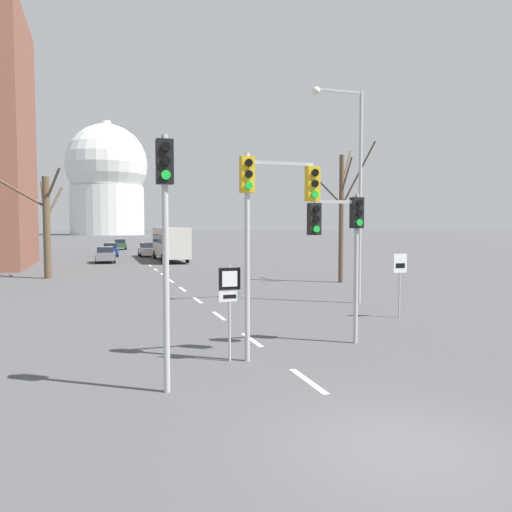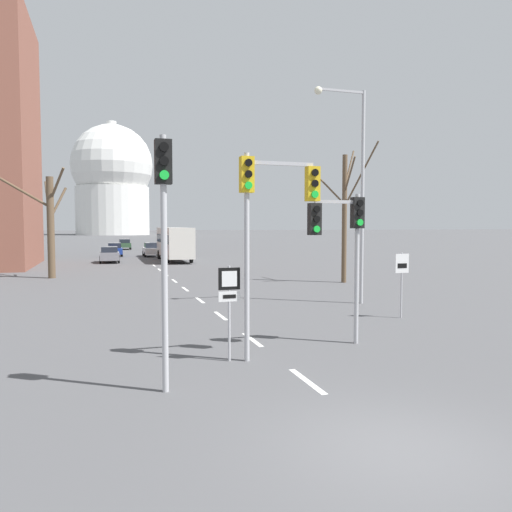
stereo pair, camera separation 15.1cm
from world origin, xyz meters
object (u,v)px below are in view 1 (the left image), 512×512
at_px(traffic_signal_near_right, 342,231).
at_px(street_lamp_right, 353,176).
at_px(route_sign_post, 230,296).
at_px(speed_limit_sign, 400,274).
at_px(sedan_near_right, 162,248).
at_px(sedan_far_right, 110,250).
at_px(traffic_signal_centre_tall, 270,204).
at_px(city_bus, 170,241).
at_px(sedan_mid_centre, 105,255).
at_px(sedan_near_left, 120,244).
at_px(traffic_signal_near_left, 165,216).
at_px(sedan_far_left, 147,250).

distance_m(traffic_signal_near_right, street_lamp_right, 8.70).
distance_m(route_sign_post, speed_limit_sign, 9.13).
bearing_deg(sedan_near_right, sedan_far_right, -157.40).
distance_m(traffic_signal_centre_tall, traffic_signal_near_right, 2.95).
relative_size(route_sign_post, street_lamp_right, 0.26).
bearing_deg(city_bus, sedan_near_right, 86.55).
relative_size(traffic_signal_near_right, route_sign_post, 1.79).
bearing_deg(sedan_mid_centre, speed_limit_sign, -72.89).
bearing_deg(sedan_near_left, city_bus, -81.95).
xyz_separation_m(traffic_signal_near_left, sedan_near_right, (6.75, 53.97, -3.10)).
height_order(sedan_far_left, city_bus, city_bus).
relative_size(sedan_near_left, sedan_far_right, 0.95).
bearing_deg(street_lamp_right, sedan_far_right, 103.46).
relative_size(sedan_near_right, sedan_far_left, 0.90).
bearing_deg(sedan_far_left, street_lamp_right, -81.87).
distance_m(traffic_signal_near_left, sedan_far_left, 49.94).
height_order(street_lamp_right, sedan_mid_centre, street_lamp_right).
bearing_deg(sedan_near_right, city_bus, -93.45).
bearing_deg(sedan_far_right, sedan_near_right, 22.60).
height_order(traffic_signal_near_left, city_bus, traffic_signal_near_left).
relative_size(traffic_signal_near_right, sedan_far_right, 1.10).
relative_size(speed_limit_sign, sedan_near_left, 0.65).
distance_m(traffic_signal_centre_tall, traffic_signal_near_left, 3.63).
bearing_deg(sedan_far_right, sedan_near_left, 83.79).
xyz_separation_m(sedan_near_left, sedan_far_left, (2.29, -19.15, 0.01)).
bearing_deg(sedan_far_right, city_bus, -59.70).
bearing_deg(sedan_far_left, sedan_far_right, 159.43).
relative_size(sedan_mid_centre, sedan_far_left, 0.94).
bearing_deg(sedan_far_right, sedan_far_left, -20.57).
bearing_deg(route_sign_post, street_lamp_right, 44.72).
xyz_separation_m(traffic_signal_near_right, speed_limit_sign, (4.33, 3.31, -1.75)).
height_order(speed_limit_sign, sedan_mid_centre, speed_limit_sign).
height_order(speed_limit_sign, street_lamp_right, street_lamp_right).
distance_m(traffic_signal_near_right, route_sign_post, 4.26).
distance_m(speed_limit_sign, city_bus, 35.38).
distance_m(traffic_signal_near_left, city_bus, 41.77).
xyz_separation_m(traffic_signal_centre_tall, sedan_far_right, (-2.90, 49.34, -3.46)).
relative_size(traffic_signal_near_left, traffic_signal_near_right, 1.21).
bearing_deg(sedan_far_left, city_bus, -79.14).
height_order(traffic_signal_near_left, sedan_near_left, traffic_signal_near_left).
bearing_deg(sedan_far_left, sedan_mid_centre, -119.45).
bearing_deg(traffic_signal_near_left, route_sign_post, 45.58).
distance_m(sedan_far_left, city_bus, 8.60).
height_order(traffic_signal_centre_tall, sedan_far_left, traffic_signal_centre_tall).
bearing_deg(traffic_signal_centre_tall, sedan_far_right, 93.37).
height_order(traffic_signal_near_left, speed_limit_sign, traffic_signal_near_left).
xyz_separation_m(traffic_signal_near_left, sedan_far_left, (4.38, 49.66, -3.07)).
xyz_separation_m(traffic_signal_near_left, sedan_far_right, (0.18, 51.23, -3.10)).
relative_size(traffic_signal_centre_tall, sedan_far_right, 1.32).
bearing_deg(traffic_signal_near_left, city_bus, 81.76).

